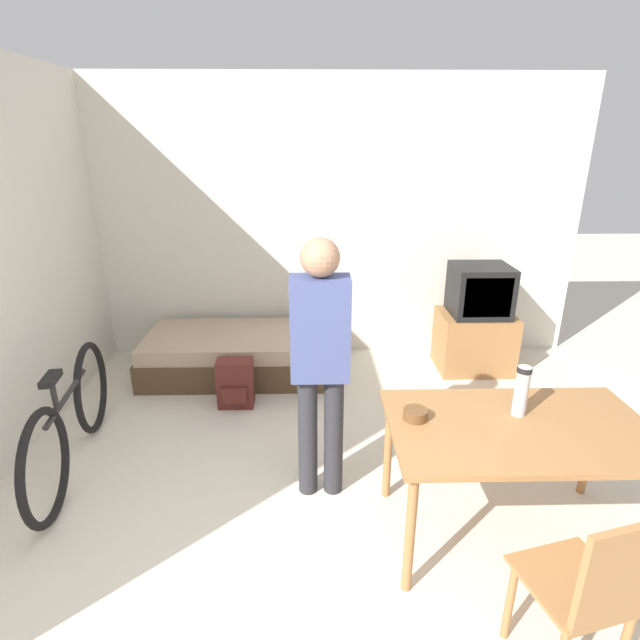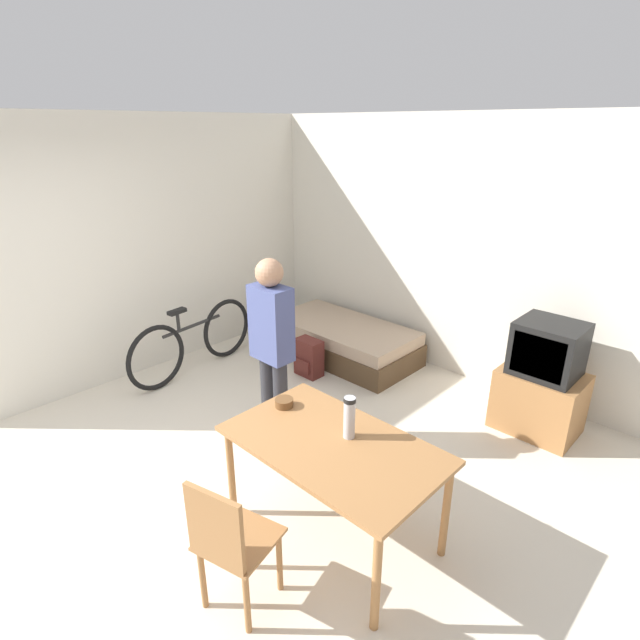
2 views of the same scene
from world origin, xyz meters
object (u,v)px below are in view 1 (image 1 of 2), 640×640
(dining_table, at_px, (519,438))
(bicycle, at_px, (71,420))
(person_standing, at_px, (321,355))
(thermos_flask, at_px, (522,389))
(wooden_chair, at_px, (592,589))
(backpack, at_px, (235,383))
(daybed, at_px, (238,353))
(mate_bowl, at_px, (415,414))
(tv, at_px, (476,323))

(dining_table, relative_size, bicycle, 0.82)
(person_standing, relative_size, thermos_flask, 5.75)
(wooden_chair, xyz_separation_m, thermos_flask, (0.05, 0.92, 0.38))
(backpack, bearing_deg, person_standing, -57.74)
(daybed, height_order, mate_bowl, mate_bowl)
(dining_table, xyz_separation_m, mate_bowl, (-0.54, 0.08, 0.10))
(thermos_flask, bearing_deg, wooden_chair, -92.89)
(bicycle, bearing_deg, thermos_flask, -12.06)
(mate_bowl, bearing_deg, bicycle, 164.02)
(person_standing, distance_m, thermos_flask, 1.12)
(bicycle, bearing_deg, person_standing, -9.75)
(tv, xyz_separation_m, mate_bowl, (-1.03, -2.11, 0.28))
(tv, xyz_separation_m, person_standing, (-1.53, -1.77, 0.48))
(tv, height_order, mate_bowl, tv)
(thermos_flask, relative_size, backpack, 0.69)
(daybed, distance_m, backpack, 0.63)
(daybed, xyz_separation_m, mate_bowl, (1.25, -2.06, 0.55))
(bicycle, bearing_deg, backpack, 39.25)
(bicycle, xyz_separation_m, backpack, (0.98, 0.80, -0.15))
(tv, relative_size, bicycle, 0.62)
(wooden_chair, relative_size, mate_bowl, 6.80)
(daybed, distance_m, tv, 2.29)
(daybed, relative_size, person_standing, 1.07)
(daybed, bearing_deg, bicycle, -122.84)
(tv, height_order, wooden_chair, tv)
(wooden_chair, xyz_separation_m, bicycle, (-2.70, 1.51, -0.14))
(mate_bowl, xyz_separation_m, backpack, (-1.19, 1.42, -0.55))
(wooden_chair, relative_size, thermos_flask, 3.11)
(bicycle, height_order, backpack, bicycle)
(daybed, relative_size, thermos_flask, 6.13)
(dining_table, bearing_deg, backpack, 139.03)
(daybed, distance_m, person_standing, 2.02)
(bicycle, bearing_deg, tv, 24.87)
(person_standing, xyz_separation_m, thermos_flask, (1.07, -0.30, -0.08))
(daybed, bearing_deg, wooden_chair, -58.98)
(bicycle, relative_size, mate_bowl, 12.85)
(dining_table, relative_size, mate_bowl, 10.58)
(thermos_flask, distance_m, mate_bowl, 0.59)
(bicycle, bearing_deg, daybed, 57.16)
(daybed, height_order, tv, tv)
(thermos_flask, bearing_deg, dining_table, -104.10)
(person_standing, relative_size, backpack, 3.95)
(daybed, relative_size, dining_table, 1.27)
(mate_bowl, bearing_deg, tv, 63.92)
(tv, relative_size, mate_bowl, 7.92)
(bicycle, bearing_deg, wooden_chair, -29.25)
(daybed, xyz_separation_m, dining_table, (1.79, -2.13, 0.45))
(bicycle, bearing_deg, mate_bowl, -15.98)
(wooden_chair, bearing_deg, person_standing, 129.98)
(person_standing, height_order, mate_bowl, person_standing)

